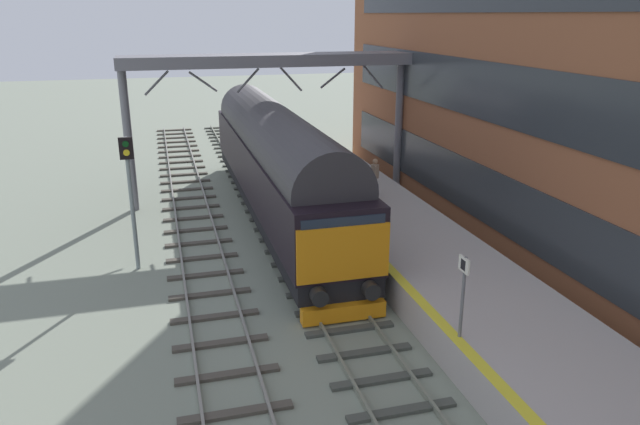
% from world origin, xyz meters
% --- Properties ---
extents(ground_plane, '(140.00, 140.00, 0.00)m').
position_xyz_m(ground_plane, '(0.00, 0.00, 0.00)').
color(ground_plane, gray).
rests_on(ground_plane, ground).
extents(track_main, '(2.50, 60.00, 0.15)m').
position_xyz_m(track_main, '(0.00, 0.00, 0.05)').
color(track_main, slate).
rests_on(track_main, ground).
extents(track_adjacent_west, '(2.50, 60.00, 0.15)m').
position_xyz_m(track_adjacent_west, '(-3.49, 0.00, 0.06)').
color(track_adjacent_west, gray).
rests_on(track_adjacent_west, ground).
extents(station_platform, '(4.00, 44.00, 1.01)m').
position_xyz_m(station_platform, '(3.60, 0.00, 0.50)').
color(station_platform, '#B4ACA5').
rests_on(station_platform, ground).
extents(diesel_locomotive, '(2.74, 19.14, 4.68)m').
position_xyz_m(diesel_locomotive, '(0.00, 7.57, 2.49)').
color(diesel_locomotive, black).
rests_on(diesel_locomotive, ground).
extents(signal_post_near, '(0.44, 0.22, 4.53)m').
position_xyz_m(signal_post_near, '(-5.65, 3.47, 2.82)').
color(signal_post_near, gray).
rests_on(signal_post_near, ground).
extents(platform_number_sign, '(0.10, 0.44, 2.02)m').
position_xyz_m(platform_number_sign, '(1.85, -5.06, 2.34)').
color(platform_number_sign, slate).
rests_on(platform_number_sign, station_platform).
extents(waiting_passenger, '(0.42, 0.49, 1.64)m').
position_xyz_m(waiting_passenger, '(3.80, 6.10, 1.99)').
color(waiting_passenger, '#25373C').
rests_on(waiting_passenger, station_platform).
extents(overhead_footbridge, '(12.79, 2.00, 6.59)m').
position_xyz_m(overhead_footbridge, '(0.31, 10.26, 5.97)').
color(overhead_footbridge, slate).
rests_on(overhead_footbridge, ground).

